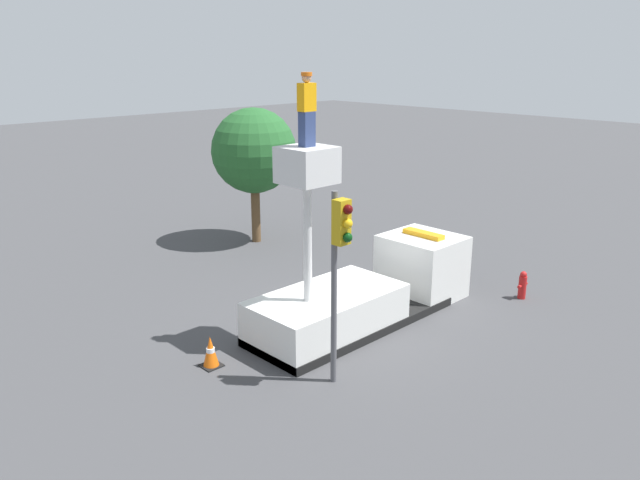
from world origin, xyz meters
The scene contains 7 objects.
ground_plane centered at (0.00, 0.00, 0.00)m, with size 120.00×120.00×0.00m, color #424244.
bucket_truck centered at (0.56, 0.00, 0.90)m, with size 7.42×2.32×5.24m.
worker centered at (-1.73, 0.00, 6.12)m, with size 0.40×0.26×1.75m.
traffic_light_pole centered at (-2.67, -2.02, 3.25)m, with size 0.34×0.57×4.58m.
fire_hydrant centered at (5.24, -2.39, 0.44)m, with size 0.49×0.25×0.90m.
traffic_cone_rear centered at (-4.31, 0.75, 0.38)m, with size 0.48×0.48×0.80m.
tree_left_bg centered at (3.14, 8.27, 3.69)m, with size 3.35×3.35×5.39m.
Camera 1 is at (-12.03, -11.04, 7.45)m, focal length 35.00 mm.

